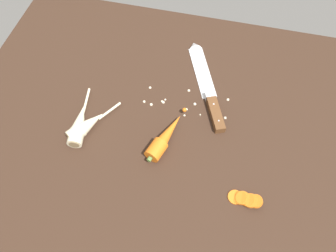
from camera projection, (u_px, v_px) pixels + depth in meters
ground_plane at (170, 126)px, 93.58cm from camera, size 120.00×90.00×4.00cm
chefs_knife at (205, 81)px, 98.59cm from camera, size 16.83×33.21×4.18cm
whole_carrot at (165, 138)px, 87.04cm from camera, size 8.59×18.18×4.20cm
parsnip_front at (79, 125)px, 89.23cm from camera, size 5.79×19.23×4.00cm
parsnip_mid_left at (87, 126)px, 89.06cm from camera, size 11.32×15.83×4.00cm
carrot_slice_stack at (245, 199)px, 79.59cm from camera, size 8.30×4.09×3.01cm
mince_crumbs at (189, 106)px, 94.36cm from camera, size 24.56×10.33×0.88cm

